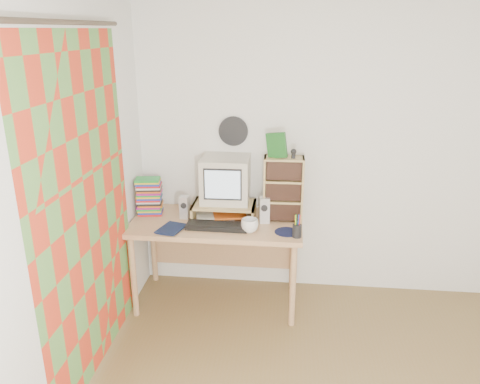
% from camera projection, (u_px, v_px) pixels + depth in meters
% --- Properties ---
extents(back_wall, '(3.50, 0.00, 3.50)m').
position_uv_depth(back_wall, '(343.00, 154.00, 3.93)').
color(back_wall, white).
rests_on(back_wall, floor).
extents(left_wall, '(0.00, 3.50, 3.50)m').
position_uv_depth(left_wall, '(40.00, 229.00, 2.46)').
color(left_wall, white).
rests_on(left_wall, floor).
extents(curtain, '(0.00, 2.20, 2.20)m').
position_uv_depth(curtain, '(87.00, 213.00, 2.94)').
color(curtain, red).
rests_on(curtain, left_wall).
extents(wall_disc, '(0.25, 0.02, 0.25)m').
position_uv_depth(wall_disc, '(233.00, 131.00, 3.94)').
color(wall_disc, black).
rests_on(wall_disc, back_wall).
extents(desk, '(1.40, 0.70, 0.75)m').
position_uv_depth(desk, '(218.00, 233.00, 3.95)').
color(desk, tan).
rests_on(desk, floor).
extents(monitor_riser, '(0.52, 0.30, 0.12)m').
position_uv_depth(monitor_riser, '(224.00, 206.00, 3.91)').
color(monitor_riser, tan).
rests_on(monitor_riser, desk).
extents(crt_monitor, '(0.40, 0.40, 0.38)m').
position_uv_depth(crt_monitor, '(225.00, 180.00, 3.88)').
color(crt_monitor, beige).
rests_on(crt_monitor, monitor_riser).
extents(speaker_left, '(0.08, 0.08, 0.19)m').
position_uv_depth(speaker_left, '(185.00, 207.00, 3.88)').
color(speaker_left, silver).
rests_on(speaker_left, desk).
extents(speaker_right, '(0.09, 0.09, 0.21)m').
position_uv_depth(speaker_right, '(264.00, 210.00, 3.79)').
color(speaker_right, silver).
rests_on(speaker_right, desk).
extents(keyboard, '(0.49, 0.18, 0.03)m').
position_uv_depth(keyboard, '(217.00, 226.00, 3.71)').
color(keyboard, black).
rests_on(keyboard, desk).
extents(dvd_stack, '(0.22, 0.17, 0.28)m').
position_uv_depth(dvd_stack, '(149.00, 198.00, 3.96)').
color(dvd_stack, brown).
rests_on(dvd_stack, desk).
extents(cd_rack, '(0.32, 0.18, 0.53)m').
position_uv_depth(cd_rack, '(283.00, 189.00, 3.79)').
color(cd_rack, tan).
rests_on(cd_rack, desk).
extents(mug, '(0.17, 0.17, 0.11)m').
position_uv_depth(mug, '(250.00, 225.00, 3.63)').
color(mug, white).
rests_on(mug, desk).
extents(diary, '(0.25, 0.21, 0.04)m').
position_uv_depth(diary, '(162.00, 226.00, 3.70)').
color(diary, '#101A3B').
rests_on(diary, desk).
extents(mousepad, '(0.21, 0.21, 0.00)m').
position_uv_depth(mousepad, '(287.00, 232.00, 3.64)').
color(mousepad, '#0F1834').
rests_on(mousepad, desk).
extents(pen_cup, '(0.08, 0.08, 0.14)m').
position_uv_depth(pen_cup, '(297.00, 229.00, 3.53)').
color(pen_cup, black).
rests_on(pen_cup, desk).
extents(papers, '(0.35, 0.29, 0.04)m').
position_uv_depth(papers, '(221.00, 215.00, 3.92)').
color(papers, silver).
rests_on(papers, desk).
extents(red_box, '(0.08, 0.06, 0.04)m').
position_uv_depth(red_box, '(198.00, 225.00, 3.73)').
color(red_box, '#BE4014').
rests_on(red_box, desk).
extents(game_box, '(0.16, 0.08, 0.20)m').
position_uv_depth(game_box, '(277.00, 145.00, 3.67)').
color(game_box, '#1A5D1F').
rests_on(game_box, cd_rack).
extents(webcam, '(0.05, 0.05, 0.08)m').
position_uv_depth(webcam, '(294.00, 154.00, 3.66)').
color(webcam, black).
rests_on(webcam, cd_rack).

